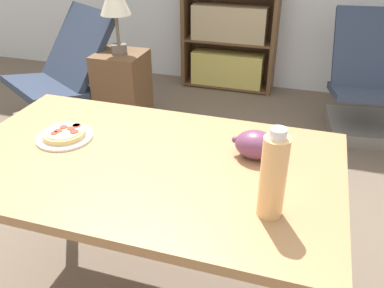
{
  "coord_description": "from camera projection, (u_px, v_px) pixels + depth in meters",
  "views": [
    {
      "loc": [
        0.63,
        -1.23,
        1.5
      ],
      "look_at": [
        0.26,
        -0.04,
        0.79
      ],
      "focal_mm": 38.0,
      "sensor_mm": 36.0,
      "label": 1
    }
  ],
  "objects": [
    {
      "name": "lounge_chair_near",
      "position": [
        64.0,
        92.0,
        3.16
      ],
      "size": [
        0.88,
        0.97,
        0.88
      ],
      "rotation": [
        0.0,
        0.0,
        -0.55
      ],
      "color": "slate",
      "rests_on": "ground_plane"
    },
    {
      "name": "lounge_chair_far",
      "position": [
        371.0,
        96.0,
        3.07
      ],
      "size": [
        0.7,
        0.83,
        0.88
      ],
      "rotation": [
        0.0,
        0.0,
        0.12
      ],
      "color": "slate",
      "rests_on": "ground_plane"
    },
    {
      "name": "ground_plane",
      "position": [
        143.0,
        276.0,
        1.93
      ],
      "size": [
        14.0,
        14.0,
        0.0
      ],
      "primitive_type": "plane",
      "color": "brown"
    },
    {
      "name": "bookshelf",
      "position": [
        230.0,
        21.0,
        3.7
      ],
      "size": [
        0.87,
        0.26,
        1.34
      ],
      "color": "brown",
      "rests_on": "ground_plane"
    },
    {
      "name": "table_lamp",
      "position": [
        115.0,
        0.0,
        2.71
      ],
      "size": [
        0.21,
        0.21,
        0.51
      ],
      "color": "#665B51",
      "rests_on": "side_table"
    },
    {
      "name": "dining_table",
      "position": [
        146.0,
        180.0,
        1.51
      ],
      "size": [
        1.39,
        0.83,
        0.73
      ],
      "color": "#A37549",
      "rests_on": "ground_plane"
    },
    {
      "name": "side_table",
      "position": [
        123.0,
        94.0,
        3.04
      ],
      "size": [
        0.34,
        0.34,
        0.63
      ],
      "color": "brown",
      "rests_on": "ground_plane"
    },
    {
      "name": "grape_bunch",
      "position": [
        256.0,
        145.0,
        1.45
      ],
      "size": [
        0.17,
        0.13,
        0.1
      ],
      "color": "#6B3856",
      "rests_on": "dining_table"
    },
    {
      "name": "drink_bottle",
      "position": [
        273.0,
        176.0,
        1.14
      ],
      "size": [
        0.08,
        0.08,
        0.28
      ],
      "color": "#EFB270",
      "rests_on": "dining_table"
    },
    {
      "name": "pizza_on_plate",
      "position": [
        64.0,
        135.0,
        1.59
      ],
      "size": [
        0.22,
        0.22,
        0.04
      ],
      "color": "white",
      "rests_on": "dining_table"
    }
  ]
}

